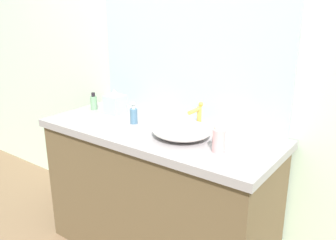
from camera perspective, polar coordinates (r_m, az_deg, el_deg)
bathroom_wall_rear at (r=2.23m, az=4.00°, el=11.86°), size 6.00×0.06×2.60m
vanity_counter at (r=2.24m, az=-1.63°, el=-11.70°), size 1.44×0.60×0.85m
wall_mirror_panel at (r=2.19m, az=3.11°, el=16.48°), size 1.34×0.01×1.26m
sink_basin at (r=1.93m, az=2.17°, el=-1.62°), size 0.33×0.31×0.08m
faucet at (r=2.05m, az=4.82°, el=1.04°), size 0.03×0.14×0.16m
soap_dispenser at (r=2.16m, az=-5.53°, el=0.87°), size 0.04×0.04×0.14m
lotion_bottle at (r=2.50m, az=-11.84°, el=2.82°), size 0.04×0.04×0.12m
perfume_bottle at (r=1.75m, az=8.15°, el=-3.10°), size 0.06×0.06×0.14m
tissue_box at (r=2.38m, az=-8.54°, el=2.68°), size 0.11×0.11×0.16m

